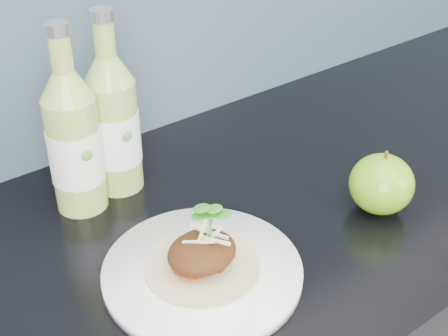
{
  "coord_description": "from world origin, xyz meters",
  "views": [
    {
      "loc": [
        -0.4,
        1.14,
        1.44
      ],
      "look_at": [
        0.01,
        1.68,
        1.0
      ],
      "focal_mm": 50.0,
      "sensor_mm": 36.0,
      "label": 1
    }
  ],
  "objects_px": {
    "green_apple": "(381,184)",
    "cider_bottle_right": "(114,125)",
    "cider_bottle_left": "(74,143)",
    "dinner_plate": "(202,272)"
  },
  "relations": [
    {
      "from": "cider_bottle_left",
      "to": "green_apple",
      "type": "bearing_deg",
      "value": -38.49
    },
    {
      "from": "green_apple",
      "to": "cider_bottle_right",
      "type": "height_order",
      "value": "cider_bottle_right"
    },
    {
      "from": "green_apple",
      "to": "cider_bottle_left",
      "type": "height_order",
      "value": "cider_bottle_left"
    },
    {
      "from": "green_apple",
      "to": "dinner_plate",
      "type": "bearing_deg",
      "value": 172.41
    },
    {
      "from": "green_apple",
      "to": "cider_bottle_right",
      "type": "bearing_deg",
      "value": 133.16
    },
    {
      "from": "dinner_plate",
      "to": "cider_bottle_right",
      "type": "relative_size",
      "value": 1.08
    },
    {
      "from": "green_apple",
      "to": "cider_bottle_right",
      "type": "relative_size",
      "value": 0.42
    },
    {
      "from": "cider_bottle_right",
      "to": "green_apple",
      "type": "bearing_deg",
      "value": -68.45
    },
    {
      "from": "green_apple",
      "to": "cider_bottle_right",
      "type": "xyz_separation_m",
      "value": [
        -0.26,
        0.28,
        0.06
      ]
    },
    {
      "from": "cider_bottle_left",
      "to": "cider_bottle_right",
      "type": "bearing_deg",
      "value": 10.84
    }
  ]
}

